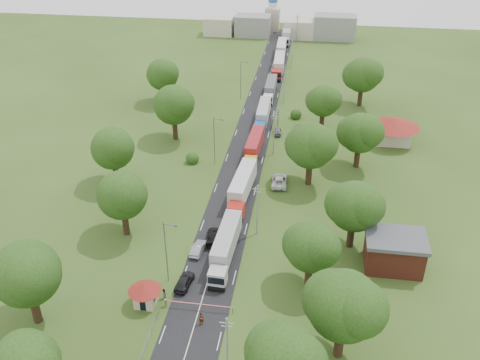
% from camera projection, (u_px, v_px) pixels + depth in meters
% --- Properties ---
extents(ground, '(260.00, 260.00, 0.00)m').
position_uv_depth(ground, '(230.00, 207.00, 91.77)').
color(ground, '#304617').
rests_on(ground, ground).
extents(road, '(8.00, 200.00, 0.04)m').
position_uv_depth(road, '(246.00, 154.00, 108.88)').
color(road, black).
rests_on(road, ground).
extents(boom_barrier, '(9.22, 0.35, 1.18)m').
position_uv_depth(boom_barrier, '(189.00, 303.00, 70.11)').
color(boom_barrier, slate).
rests_on(boom_barrier, ground).
extents(guard_booth, '(4.40, 4.40, 3.45)m').
position_uv_depth(guard_booth, '(145.00, 292.00, 70.21)').
color(guard_booth, '#BFB39E').
rests_on(guard_booth, ground).
extents(info_sign, '(0.12, 3.10, 4.10)m').
position_uv_depth(info_sign, '(278.00, 114.00, 119.55)').
color(info_sign, slate).
rests_on(info_sign, ground).
extents(pole_0, '(1.60, 0.24, 9.00)m').
position_uv_depth(pole_0, '(227.00, 347.00, 58.78)').
color(pole_0, gray).
rests_on(pole_0, ground).
extents(pole_1, '(1.60, 0.24, 9.00)m').
position_uv_depth(pole_1, '(257.00, 209.00, 82.73)').
color(pole_1, gray).
rests_on(pole_1, ground).
extents(pole_2, '(1.60, 0.24, 9.00)m').
position_uv_depth(pole_2, '(274.00, 133.00, 106.69)').
color(pole_2, gray).
rests_on(pole_2, ground).
extents(pole_3, '(1.60, 0.24, 9.00)m').
position_uv_depth(pole_3, '(285.00, 85.00, 130.65)').
color(pole_3, gray).
rests_on(pole_3, ground).
extents(pole_4, '(1.60, 0.24, 9.00)m').
position_uv_depth(pole_4, '(292.00, 52.00, 154.61)').
color(pole_4, gray).
rests_on(pole_4, ground).
extents(pole_5, '(1.60, 0.24, 9.00)m').
position_uv_depth(pole_5, '(297.00, 27.00, 178.57)').
color(pole_5, gray).
rests_on(pole_5, ground).
extents(lamp_0, '(2.03, 0.22, 10.00)m').
position_uv_depth(lamp_0, '(167.00, 249.00, 72.55)').
color(lamp_0, slate).
rests_on(lamp_0, ground).
extents(lamp_1, '(2.03, 0.22, 10.00)m').
position_uv_depth(lamp_1, '(215.00, 139.00, 102.50)').
color(lamp_1, slate).
rests_on(lamp_1, ground).
extents(lamp_2, '(2.03, 0.22, 10.00)m').
position_uv_depth(lamp_2, '(241.00, 78.00, 132.45)').
color(lamp_2, slate).
rests_on(lamp_2, ground).
extents(tree_0, '(8.80, 8.80, 11.07)m').
position_uv_depth(tree_0, '(285.00, 358.00, 54.24)').
color(tree_0, '#382616').
rests_on(tree_0, ground).
extents(tree_1, '(9.60, 9.60, 12.05)m').
position_uv_depth(tree_1, '(344.00, 305.00, 60.03)').
color(tree_1, '#382616').
rests_on(tree_1, ground).
extents(tree_2, '(8.00, 8.00, 10.10)m').
position_uv_depth(tree_2, '(311.00, 246.00, 71.41)').
color(tree_2, '#382616').
rests_on(tree_2, ground).
extents(tree_3, '(8.80, 8.80, 11.07)m').
position_uv_depth(tree_3, '(354.00, 206.00, 78.90)').
color(tree_3, '#382616').
rests_on(tree_3, ground).
extents(tree_4, '(9.60, 9.60, 12.05)m').
position_uv_depth(tree_4, '(311.00, 145.00, 94.89)').
color(tree_4, '#382616').
rests_on(tree_4, ground).
extents(tree_5, '(8.80, 8.80, 11.07)m').
position_uv_depth(tree_5, '(360.00, 133.00, 100.89)').
color(tree_5, '#382616').
rests_on(tree_5, ground).
extents(tree_6, '(8.00, 8.00, 10.10)m').
position_uv_depth(tree_6, '(323.00, 101.00, 116.63)').
color(tree_6, '#382616').
rests_on(tree_6, ground).
extents(tree_7, '(9.60, 9.60, 12.05)m').
position_uv_depth(tree_7, '(363.00, 75.00, 127.71)').
color(tree_7, '#382616').
rests_on(tree_7, ground).
extents(tree_9, '(9.60, 9.60, 12.05)m').
position_uv_depth(tree_9, '(27.00, 272.00, 64.85)').
color(tree_9, '#382616').
rests_on(tree_9, ground).
extents(tree_10, '(8.80, 8.80, 11.07)m').
position_uv_depth(tree_10, '(122.00, 195.00, 81.63)').
color(tree_10, '#382616').
rests_on(tree_10, ground).
extents(tree_11, '(8.80, 8.80, 11.07)m').
position_uv_depth(tree_11, '(113.00, 148.00, 95.35)').
color(tree_11, '#382616').
rests_on(tree_11, ground).
extents(tree_12, '(9.60, 9.60, 12.05)m').
position_uv_depth(tree_12, '(174.00, 104.00, 111.40)').
color(tree_12, '#382616').
rests_on(tree_12, ground).
extents(tree_13, '(8.80, 8.80, 11.07)m').
position_uv_depth(tree_13, '(163.00, 74.00, 129.83)').
color(tree_13, '#382616').
rests_on(tree_13, ground).
extents(house_brick, '(8.60, 6.60, 5.20)m').
position_uv_depth(house_brick, '(394.00, 251.00, 76.88)').
color(house_brick, maroon).
rests_on(house_brick, ground).
extents(house_cream, '(10.08, 10.08, 5.80)m').
position_uv_depth(house_cream, '(394.00, 127.00, 111.80)').
color(house_cream, '#BFB39E').
rests_on(house_cream, ground).
extents(distant_town, '(52.00, 8.00, 8.00)m').
position_uv_depth(distant_town, '(284.00, 27.00, 184.06)').
color(distant_town, gray).
rests_on(distant_town, ground).
extents(church, '(5.00, 5.00, 12.30)m').
position_uv_depth(church, '(273.00, 15.00, 190.54)').
color(church, '#BFB39E').
rests_on(church, ground).
extents(truck_0, '(2.94, 14.80, 4.09)m').
position_uv_depth(truck_0, '(225.00, 246.00, 78.70)').
color(truck_0, '#B8B8B8').
rests_on(truck_0, ground).
extents(truck_1, '(3.52, 15.62, 4.31)m').
position_uv_depth(truck_1, '(242.00, 188.00, 93.01)').
color(truck_1, '#AE1E13').
rests_on(truck_1, ground).
extents(truck_2, '(2.80, 14.12, 3.91)m').
position_uv_depth(truck_2, '(254.00, 147.00, 107.34)').
color(truck_2, gold).
rests_on(truck_2, ground).
extents(truck_3, '(2.61, 14.26, 3.95)m').
position_uv_depth(truck_3, '(263.00, 114.00, 121.39)').
color(truck_3, '#1A5B9D').
rests_on(truck_3, ground).
extents(truck_4, '(2.46, 13.70, 3.80)m').
position_uv_depth(truck_4, '(270.00, 89.00, 135.98)').
color(truck_4, white).
rests_on(truck_4, ground).
extents(truck_5, '(3.25, 15.80, 4.37)m').
position_uv_depth(truck_5, '(279.00, 65.00, 151.55)').
color(truck_5, '#AF201A').
rests_on(truck_5, ground).
extents(truck_6, '(2.96, 15.05, 4.16)m').
position_uv_depth(truck_6, '(281.00, 49.00, 165.28)').
color(truck_6, '#235921').
rests_on(truck_6, ground).
extents(truck_7, '(2.98, 15.35, 4.25)m').
position_uv_depth(truck_7, '(287.00, 35.00, 179.83)').
color(truck_7, '#B0B0B0').
rests_on(truck_7, ground).
extents(car_lane_front, '(2.34, 4.72, 1.54)m').
position_uv_depth(car_lane_front, '(184.00, 281.00, 74.07)').
color(car_lane_front, black).
rests_on(car_lane_front, ground).
extents(car_lane_mid, '(1.94, 4.48, 1.43)m').
position_uv_depth(car_lane_mid, '(198.00, 248.00, 80.63)').
color(car_lane_mid, '#929599').
rests_on(car_lane_mid, ground).
extents(car_lane_rear, '(2.66, 5.36, 1.50)m').
position_uv_depth(car_lane_rear, '(213.00, 236.00, 83.20)').
color(car_lane_rear, black).
rests_on(car_lane_rear, ground).
extents(car_verge_near, '(3.06, 6.13, 1.67)m').
position_uv_depth(car_verge_near, '(279.00, 180.00, 98.08)').
color(car_verge_near, white).
rests_on(car_verge_near, ground).
extents(car_verge_far, '(2.11, 4.22, 1.38)m').
position_uv_depth(car_verge_far, '(277.00, 131.00, 116.94)').
color(car_verge_far, slate).
rests_on(car_verge_far, ground).
extents(pedestrian_near, '(0.79, 0.71, 1.81)m').
position_uv_depth(pedestrian_near, '(201.00, 319.00, 67.65)').
color(pedestrian_near, gray).
rests_on(pedestrian_near, ground).
extents(pedestrian_booth, '(0.71, 0.84, 1.56)m').
position_uv_depth(pedestrian_booth, '(164.00, 294.00, 71.84)').
color(pedestrian_booth, gray).
rests_on(pedestrian_booth, ground).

